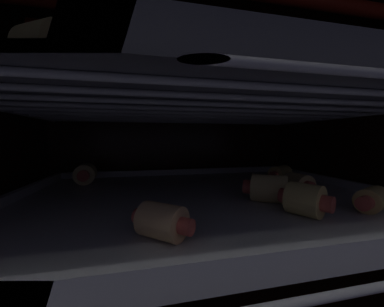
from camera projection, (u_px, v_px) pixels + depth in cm
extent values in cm
cube|color=black|center=(201.00, 260.00, 30.55)|extent=(55.19, 44.55, 1.20)
cube|color=black|center=(177.00, 138.00, 50.51)|extent=(55.19, 1.20, 32.70)
cube|color=black|center=(363.00, 138.00, 35.38)|extent=(1.20, 42.15, 32.70)
cube|color=black|center=(202.00, 6.00, 28.29)|extent=(55.19, 44.55, 1.20)
cylinder|color=maroon|center=(208.00, 20.00, 25.68)|extent=(42.23, 1.51, 1.51)
cylinder|color=maroon|center=(196.00, 41.00, 31.32)|extent=(42.23, 1.51, 1.51)
cylinder|color=maroon|center=(188.00, 56.00, 36.96)|extent=(42.23, 1.51, 1.51)
cylinder|color=#B7B7BC|center=(349.00, 193.00, 35.50)|extent=(0.55, 41.31, 0.55)
cylinder|color=#B7B7BC|center=(293.00, 304.00, 11.75)|extent=(49.67, 0.55, 0.55)
cylinder|color=#B7B7BC|center=(257.00, 265.00, 15.40)|extent=(49.67, 0.55, 0.55)
cylinder|color=#B7B7BC|center=(235.00, 240.00, 19.05)|extent=(49.67, 0.55, 0.55)
cylinder|color=#B7B7BC|center=(220.00, 224.00, 22.71)|extent=(49.67, 0.55, 0.55)
cylinder|color=#B7B7BC|center=(209.00, 212.00, 26.36)|extent=(49.67, 0.55, 0.55)
cylinder|color=#B7B7BC|center=(201.00, 203.00, 30.02)|extent=(49.67, 0.55, 0.55)
cylinder|color=#B7B7BC|center=(195.00, 196.00, 33.67)|extent=(49.67, 0.55, 0.55)
cylinder|color=#B7B7BC|center=(190.00, 191.00, 37.33)|extent=(49.67, 0.55, 0.55)
cylinder|color=#B7B7BC|center=(185.00, 186.00, 40.98)|extent=(49.67, 0.55, 0.55)
cylinder|color=#B7B7BC|center=(182.00, 182.00, 44.63)|extent=(49.67, 0.55, 0.55)
cylinder|color=#B7B7BC|center=(179.00, 179.00, 48.29)|extent=(49.67, 0.55, 0.55)
cube|color=silver|center=(201.00, 198.00, 29.97)|extent=(47.21, 35.48, 0.96)
cube|color=silver|center=(278.00, 257.00, 13.03)|extent=(47.21, 0.80, 1.12)
cube|color=silver|center=(180.00, 172.00, 46.77)|extent=(47.21, 0.80, 1.12)
cube|color=silver|center=(3.00, 201.00, 24.78)|extent=(0.80, 35.48, 1.12)
cube|color=silver|center=(342.00, 183.00, 35.02)|extent=(0.80, 35.48, 1.12)
cylinder|color=#DEC37C|center=(269.00, 189.00, 26.16)|extent=(5.17, 5.03, 3.30)
cylinder|color=#C64C42|center=(248.00, 187.00, 27.18)|extent=(1.87, 2.01, 1.74)
cylinder|color=#C64C42|center=(292.00, 191.00, 25.14)|extent=(1.87, 2.01, 1.74)
cylinder|color=#DEC07C|center=(298.00, 184.00, 30.25)|extent=(2.83, 3.35, 2.81)
cylinder|color=#C64C42|center=(309.00, 187.00, 28.27)|extent=(1.46, 0.73, 1.46)
cylinder|color=#C64C42|center=(289.00, 181.00, 32.22)|extent=(1.46, 0.73, 1.46)
cylinder|color=#E4C973|center=(305.00, 200.00, 21.59)|extent=(4.26, 4.20, 3.19)
cylinder|color=#C64C42|center=(285.00, 196.00, 23.06)|extent=(1.80, 1.57, 1.54)
cylinder|color=#C64C42|center=(328.00, 204.00, 20.11)|extent=(1.80, 1.57, 1.54)
cylinder|color=#DBC383|center=(86.00, 174.00, 37.19)|extent=(3.61, 3.77, 3.33)
cylinder|color=#C64C42|center=(87.00, 172.00, 39.25)|extent=(1.86, 0.98, 1.80)
cylinder|color=#C64C42|center=(83.00, 176.00, 35.13)|extent=(1.86, 0.98, 1.80)
cylinder|color=#DFC36E|center=(280.00, 173.00, 39.28)|extent=(5.00, 4.56, 2.78)
cylinder|color=#C64C42|center=(274.00, 175.00, 37.47)|extent=(1.52, 1.63, 1.31)
cylinder|color=#C64C42|center=(286.00, 172.00, 41.08)|extent=(1.52, 1.63, 1.31)
cylinder|color=#ECB77D|center=(162.00, 221.00, 16.63)|extent=(4.25, 4.20, 2.68)
cylinder|color=#C64C42|center=(141.00, 216.00, 17.65)|extent=(1.50, 1.53, 1.23)
cylinder|color=#C64C42|center=(186.00, 227.00, 15.61)|extent=(1.50, 1.53, 1.23)
cylinder|color=#ECC86E|center=(372.00, 199.00, 22.96)|extent=(4.29, 3.72, 2.50)
cylinder|color=#C64C42|center=(379.00, 196.00, 24.35)|extent=(1.59, 1.72, 1.39)
cylinder|color=#C64C42|center=(365.00, 203.00, 21.57)|extent=(1.59, 1.72, 1.39)
cylinder|color=#B7B7BC|center=(353.00, 116.00, 34.67)|extent=(0.55, 41.31, 0.55)
cylinder|color=#B7B7BC|center=(298.00, 67.00, 11.10)|extent=(49.67, 0.55, 0.55)
cylinder|color=#B7B7BC|center=(257.00, 86.00, 15.12)|extent=(49.67, 0.55, 0.55)
cylinder|color=#B7B7BC|center=(233.00, 97.00, 19.14)|extent=(49.67, 0.55, 0.55)
cylinder|color=#B7B7BC|center=(217.00, 104.00, 23.16)|extent=(49.67, 0.55, 0.55)
cylinder|color=#B7B7BC|center=(206.00, 109.00, 27.17)|extent=(49.67, 0.55, 0.55)
cylinder|color=#B7B7BC|center=(198.00, 113.00, 31.19)|extent=(49.67, 0.55, 0.55)
cylinder|color=#B7B7BC|center=(191.00, 116.00, 35.21)|extent=(49.67, 0.55, 0.55)
cylinder|color=#B7B7BC|center=(186.00, 118.00, 39.23)|extent=(49.67, 0.55, 0.55)
cylinder|color=#B7B7BC|center=(182.00, 120.00, 43.25)|extent=(49.67, 0.55, 0.55)
cylinder|color=#B7B7BC|center=(179.00, 122.00, 47.27)|extent=(49.67, 0.55, 0.55)
cube|color=#4C4C51|center=(202.00, 107.00, 29.14)|extent=(47.21, 35.48, 0.67)
cube|color=#4C4C51|center=(284.00, 39.00, 12.18)|extent=(47.21, 0.80, 1.95)
cube|color=#4C4C51|center=(180.00, 112.00, 45.93)|extent=(47.21, 0.80, 1.95)
cube|color=#4C4C51|center=(345.00, 103.00, 34.18)|extent=(0.80, 35.48, 1.95)
cylinder|color=#D6B780|center=(195.00, 51.00, 15.09)|extent=(4.89, 4.70, 2.87)
cylinder|color=#C64C42|center=(230.00, 45.00, 14.03)|extent=(1.78, 1.87, 1.58)
cylinder|color=#C64C42|center=(164.00, 57.00, 16.15)|extent=(1.78, 1.87, 1.58)
cylinder|color=#E5BF72|center=(379.00, 85.00, 23.61)|extent=(3.58, 3.32, 2.46)
cylinder|color=#C64C42|center=(372.00, 82.00, 22.60)|extent=(1.27, 1.66, 1.47)
cylinder|color=#E8B37B|center=(97.00, 93.00, 28.51)|extent=(3.54, 2.98, 2.79)
cylinder|color=#C64C42|center=(115.00, 93.00, 28.87)|extent=(1.19, 1.71, 1.65)
cylinder|color=#C64C42|center=(79.00, 92.00, 28.14)|extent=(1.19, 1.71, 1.65)
cylinder|color=#E2B570|center=(156.00, 98.00, 31.04)|extent=(4.58, 3.58, 2.48)
cylinder|color=#C64C42|center=(173.00, 97.00, 30.82)|extent=(1.32, 1.65, 1.43)
cylinder|color=#C64C42|center=(139.00, 98.00, 31.25)|extent=(1.32, 1.65, 1.43)
cylinder|color=#D4BD75|center=(176.00, 107.00, 42.56)|extent=(4.27, 4.21, 3.17)
cylinder|color=#C64C42|center=(180.00, 108.00, 44.36)|extent=(1.91, 1.67, 1.70)
cylinder|color=#C64C42|center=(172.00, 106.00, 40.75)|extent=(1.91, 1.67, 1.70)
cylinder|color=#E9C481|center=(67.00, 103.00, 35.73)|extent=(4.68, 3.78, 2.60)
cylinder|color=#C64C42|center=(49.00, 101.00, 34.45)|extent=(1.15, 1.40, 1.21)
cylinder|color=#C64C42|center=(83.00, 104.00, 37.01)|extent=(1.15, 1.40, 1.21)
cylinder|color=#DAB680|center=(196.00, 98.00, 31.48)|extent=(4.27, 3.71, 2.43)
cylinder|color=#C64C42|center=(182.00, 99.00, 31.92)|extent=(1.01, 1.25, 1.10)
cylinder|color=#C64C42|center=(211.00, 98.00, 31.04)|extent=(1.01, 1.25, 1.10)
cylinder|color=#E5C073|center=(175.00, 100.00, 35.04)|extent=(3.18, 3.54, 3.26)
cylinder|color=#C64C42|center=(163.00, 100.00, 34.82)|extent=(1.17, 1.92, 1.83)
cylinder|color=#C64C42|center=(187.00, 100.00, 35.27)|extent=(1.17, 1.92, 1.83)
cylinder|color=#D7C674|center=(48.00, 49.00, 15.29)|extent=(4.21, 4.39, 3.40)
cylinder|color=#C64C42|center=(30.00, 52.00, 15.87)|extent=(1.43, 1.69, 1.54)
cylinder|color=#C64C42|center=(68.00, 45.00, 14.71)|extent=(1.43, 1.69, 1.54)
cylinder|color=#DCB978|center=(255.00, 98.00, 32.48)|extent=(3.61, 3.12, 3.00)
cylinder|color=#C64C42|center=(242.00, 97.00, 31.94)|extent=(0.84, 1.70, 1.68)
cylinder|color=#C64C42|center=(268.00, 98.00, 33.03)|extent=(0.84, 1.70, 1.68)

